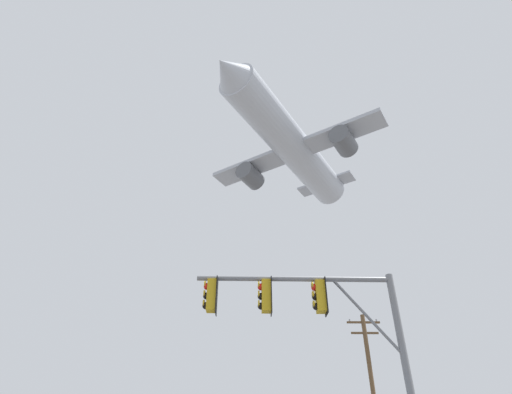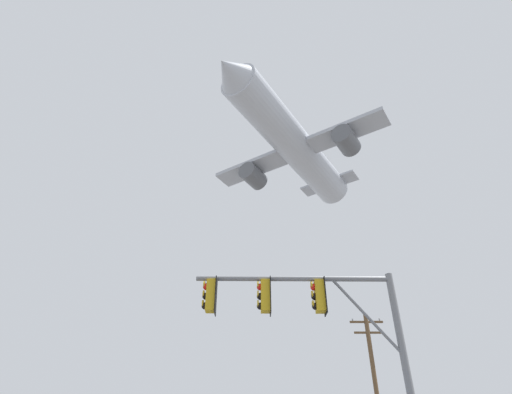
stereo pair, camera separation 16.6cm
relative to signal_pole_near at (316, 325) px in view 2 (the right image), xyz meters
name	(u,v)px [view 2 (the right image)]	position (x,y,z in m)	size (l,w,h in m)	color
signal_pole_near	(316,325)	(0.00, 0.00, 0.00)	(5.71, 0.50, 6.45)	slate
utility_pole	(374,394)	(5.65, 16.22, 0.49)	(2.20, 0.28, 10.32)	brown
airplane	(292,145)	(2.67, 25.61, 28.23)	(19.69, 25.50, 7.68)	#B7BCC6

